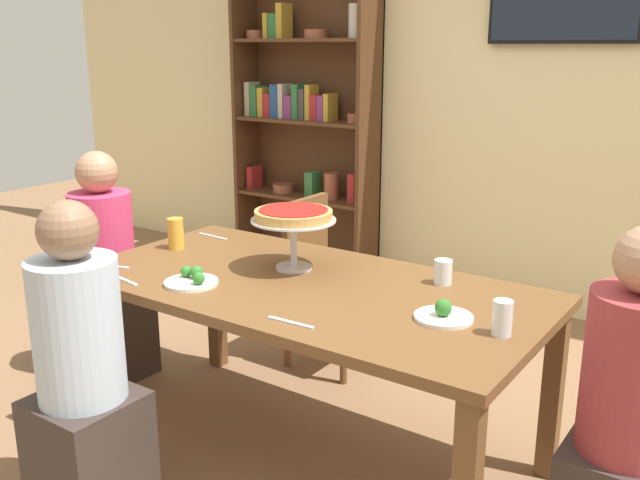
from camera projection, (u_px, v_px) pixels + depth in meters
The scene contains 18 objects.
ground_plane at pixel (306, 451), 2.92m from camera, with size 12.00×12.00×0.00m, color #846042.
rear_partition at pixel (516, 84), 4.29m from camera, with size 8.00×0.12×2.80m, color beige.
dining_table at pixel (305, 303), 2.75m from camera, with size 1.85×0.94×0.74m.
bookshelf at pixel (306, 117), 5.01m from camera, with size 1.10×0.30×2.21m.
diner_head_east at pixel (627, 437), 2.11m from camera, with size 0.34×0.34×1.15m.
diner_near_left at pixel (83, 386), 2.43m from camera, with size 0.34×0.34×1.15m.
diner_head_west at pixel (106, 284), 3.48m from camera, with size 0.34×0.34×1.15m.
chair_far_left at pixel (323, 273), 3.65m from camera, with size 0.40×0.40×0.87m.
deep_dish_pizza_stand at pixel (293, 219), 2.84m from camera, with size 0.35×0.35×0.25m.
salad_plate_near_diner at pixel (444, 314), 2.36m from camera, with size 0.20×0.20×0.07m.
salad_plate_far_diner at pixel (192, 280), 2.71m from camera, with size 0.21×0.21×0.07m.
beer_glass_amber_tall at pixel (176, 233), 3.17m from camera, with size 0.07×0.07×0.14m, color gold.
water_glass_clear_near at pixel (443, 272), 2.70m from camera, with size 0.07×0.07×0.10m, color white.
water_glass_clear_far at pixel (502, 318), 2.22m from camera, with size 0.06×0.06×0.12m, color white.
cutlery_fork_near at pixel (291, 322), 2.33m from camera, with size 0.18×0.02×0.01m, color silver.
cutlery_knife_near at pixel (213, 236), 3.38m from camera, with size 0.18×0.02×0.01m, color silver.
cutlery_fork_far at pixel (109, 266), 2.92m from camera, with size 0.18×0.02×0.01m, color silver.
cutlery_knife_far at pixel (124, 280), 2.75m from camera, with size 0.18×0.02×0.01m, color silver.
Camera 1 is at (1.52, -2.09, 1.63)m, focal length 39.46 mm.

